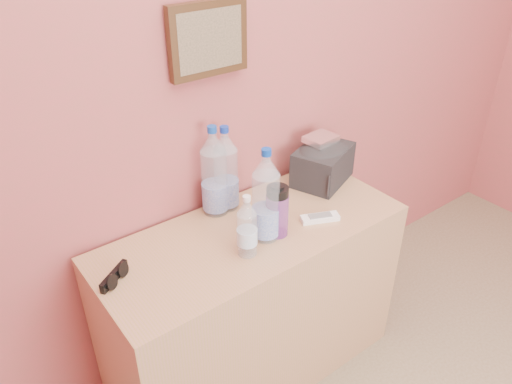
# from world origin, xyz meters

# --- Properties ---
(picture_frame) EXTENTS (0.30, 0.03, 0.25)m
(picture_frame) POSITION_xyz_m (-0.10, 1.98, 1.40)
(picture_frame) COLOR #382311
(picture_frame) RESTS_ON room_shell
(dresser) EXTENTS (1.19, 0.50, 0.75)m
(dresser) POSITION_xyz_m (-0.10, 1.73, 0.37)
(dresser) COLOR tan
(dresser) RESTS_ON ground
(pet_large_b) EXTENTS (0.09, 0.09, 0.35)m
(pet_large_b) POSITION_xyz_m (-0.08, 1.93, 0.90)
(pet_large_b) COLOR #CEE5FC
(pet_large_b) RESTS_ON dresser
(pet_large_c) EXTENTS (0.10, 0.10, 0.36)m
(pet_large_c) POSITION_xyz_m (-0.14, 1.93, 0.91)
(pet_large_c) COLOR silver
(pet_large_c) RESTS_ON dresser
(pet_large_d) EXTENTS (0.10, 0.10, 0.36)m
(pet_large_d) POSITION_xyz_m (-0.08, 1.68, 0.90)
(pet_large_d) COLOR #AFC6DF
(pet_large_d) RESTS_ON dresser
(pet_small) EXTENTS (0.07, 0.07, 0.23)m
(pet_small) POSITION_xyz_m (-0.19, 1.64, 0.85)
(pet_small) COLOR silver
(pet_small) RESTS_ON dresser
(nalgene_bottle) EXTENTS (0.08, 0.08, 0.21)m
(nalgene_bottle) POSITION_xyz_m (-0.04, 1.67, 0.85)
(nalgene_bottle) COLOR purple
(nalgene_bottle) RESTS_ON dresser
(sunglasses) EXTENTS (0.14, 0.12, 0.04)m
(sunglasses) POSITION_xyz_m (-0.62, 1.78, 0.76)
(sunglasses) COLOR black
(sunglasses) RESTS_ON dresser
(ac_remote) EXTENTS (0.15, 0.10, 0.02)m
(ac_remote) POSITION_xyz_m (0.15, 1.63, 0.76)
(ac_remote) COLOR white
(ac_remote) RESTS_ON dresser
(toiletry_bag) EXTENTS (0.31, 0.27, 0.18)m
(toiletry_bag) POSITION_xyz_m (0.36, 1.85, 0.83)
(toiletry_bag) COLOR black
(toiletry_bag) RESTS_ON dresser
(foil_packet) EXTENTS (0.13, 0.12, 0.03)m
(foil_packet) POSITION_xyz_m (0.36, 1.87, 0.93)
(foil_packet) COLOR silver
(foil_packet) RESTS_ON toiletry_bag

